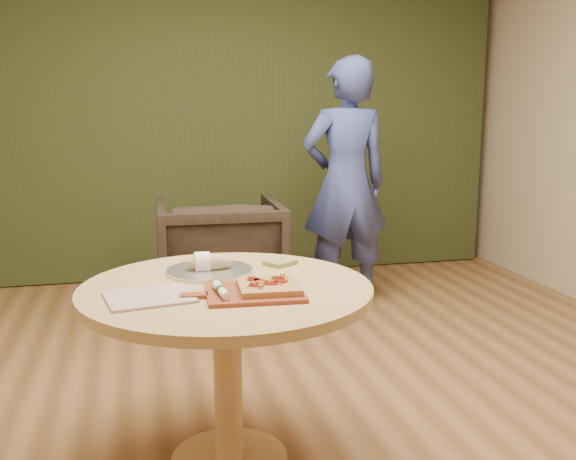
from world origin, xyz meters
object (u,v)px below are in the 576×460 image
(pedestal_table, at_px, (227,320))
(flatbread_pizza, at_px, (269,286))
(bread_roll, at_px, (207,262))
(serving_tray, at_px, (210,271))
(cutlery_roll, at_px, (221,290))
(pizza_paddle, at_px, (252,293))
(armchair, at_px, (219,249))
(person_standing, at_px, (345,183))

(pedestal_table, xyz_separation_m, flatbread_pizza, (0.14, -0.14, 0.17))
(flatbread_pizza, xyz_separation_m, bread_roll, (-0.19, 0.35, 0.02))
(serving_tray, bearing_deg, cutlery_roll, -90.25)
(pedestal_table, bearing_deg, pizza_paddle, -64.49)
(bread_roll, bearing_deg, pizza_paddle, -71.41)
(armchair, bearing_deg, flatbread_pizza, 89.46)
(flatbread_pizza, xyz_separation_m, person_standing, (1.00, 2.12, 0.11))
(flatbread_pizza, bearing_deg, person_standing, 64.70)
(cutlery_roll, relative_size, person_standing, 0.11)
(pizza_paddle, distance_m, armchair, 2.21)
(cutlery_roll, relative_size, armchair, 0.23)
(pedestal_table, height_order, flatbread_pizza, flatbread_pizza)
(cutlery_roll, bearing_deg, person_standing, 55.86)
(cutlery_roll, height_order, person_standing, person_standing)
(serving_tray, relative_size, armchair, 0.41)
(pedestal_table, bearing_deg, cutlery_roll, -104.25)
(pizza_paddle, distance_m, cutlery_roll, 0.12)
(serving_tray, xyz_separation_m, bread_roll, (-0.01, 0.00, 0.04))
(person_standing, bearing_deg, cutlery_roll, 58.47)
(flatbread_pizza, distance_m, cutlery_roll, 0.18)
(bread_roll, relative_size, person_standing, 0.11)
(pizza_paddle, bearing_deg, flatbread_pizza, 9.71)
(cutlery_roll, xyz_separation_m, bread_roll, (-0.01, 0.37, 0.01))
(cutlery_roll, distance_m, armchair, 2.24)
(serving_tray, relative_size, bread_roll, 1.84)
(flatbread_pizza, distance_m, armchair, 2.20)
(flatbread_pizza, height_order, serving_tray, flatbread_pizza)
(pizza_paddle, height_order, armchair, armchair)
(pedestal_table, relative_size, flatbread_pizza, 4.86)
(bread_roll, xyz_separation_m, person_standing, (1.19, 1.76, 0.09))
(pizza_paddle, distance_m, serving_tray, 0.38)
(cutlery_roll, bearing_deg, pizza_paddle, 1.32)
(pizza_paddle, relative_size, person_standing, 0.26)
(flatbread_pizza, height_order, armchair, armchair)
(armchair, bearing_deg, person_standing, 178.14)
(pedestal_table, xyz_separation_m, armchair, (0.23, 2.03, -0.17))
(pedestal_table, distance_m, pizza_paddle, 0.22)
(pedestal_table, height_order, armchair, armchair)
(person_standing, bearing_deg, pizza_paddle, 60.72)
(pedestal_table, distance_m, person_standing, 2.30)
(pizza_paddle, bearing_deg, serving_tray, 110.67)
(flatbread_pizza, height_order, cutlery_roll, flatbread_pizza)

